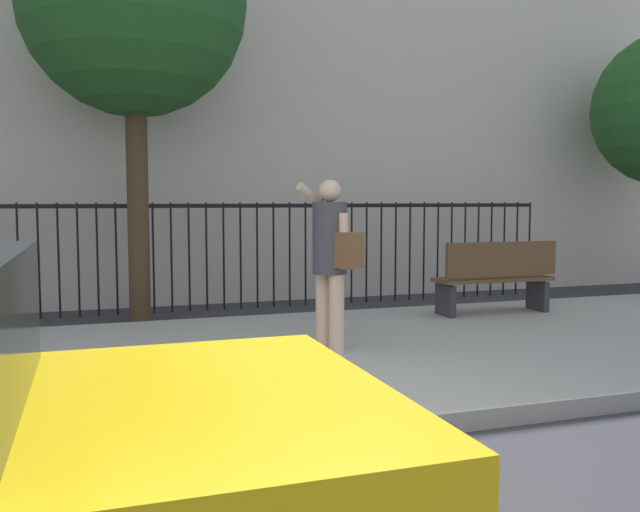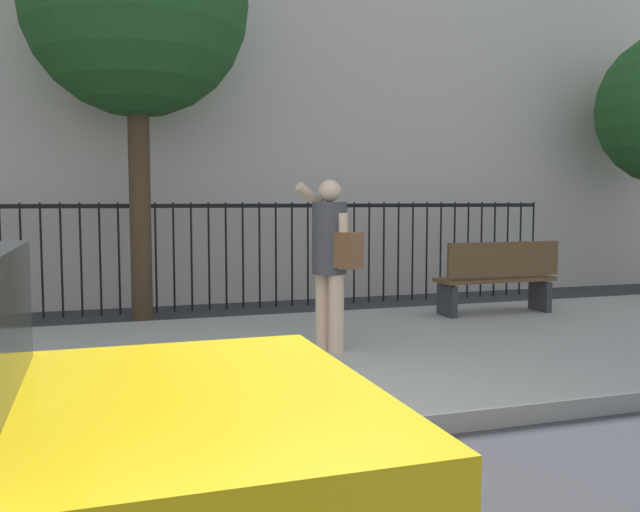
# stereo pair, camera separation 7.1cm
# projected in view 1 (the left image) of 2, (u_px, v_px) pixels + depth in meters

# --- Properties ---
(ground_plane) EXTENTS (60.00, 60.00, 0.00)m
(ground_plane) POSITION_uv_depth(u_px,v_px,m) (297.00, 453.00, 4.37)
(ground_plane) COLOR #333338
(sidewalk) EXTENTS (28.00, 4.40, 0.15)m
(sidewalk) POSITION_uv_depth(u_px,v_px,m) (230.00, 364.00, 6.44)
(sidewalk) COLOR #9E9B93
(sidewalk) RESTS_ON ground
(iron_fence) EXTENTS (12.03, 0.04, 1.60)m
(iron_fence) POSITION_uv_depth(u_px,v_px,m) (180.00, 242.00, 9.86)
(iron_fence) COLOR black
(iron_fence) RESTS_ON ground
(pedestrian_on_phone) EXTENTS (0.54, 0.72, 1.68)m
(pedestrian_on_phone) POSITION_uv_depth(u_px,v_px,m) (332.00, 252.00, 6.58)
(pedestrian_on_phone) COLOR beige
(pedestrian_on_phone) RESTS_ON sidewalk
(street_bench) EXTENTS (1.60, 0.45, 0.95)m
(street_bench) POSITION_uv_depth(u_px,v_px,m) (496.00, 276.00, 8.81)
(street_bench) COLOR brown
(street_bench) RESTS_ON sidewalk
(street_tree_near) EXTENTS (2.93, 2.93, 5.65)m
(street_tree_near) POSITION_uv_depth(u_px,v_px,m) (134.00, 5.00, 8.79)
(street_tree_near) COLOR #4C3823
(street_tree_near) RESTS_ON ground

